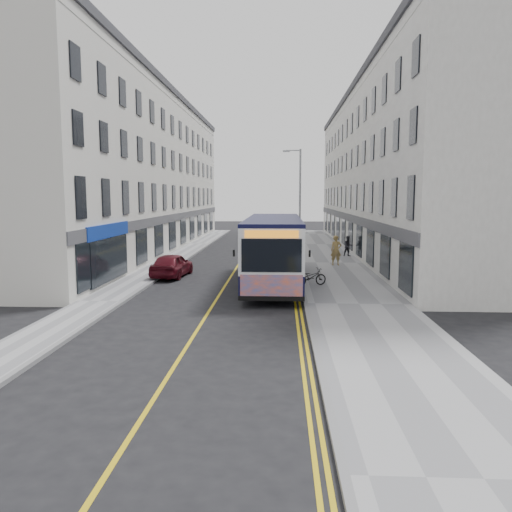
# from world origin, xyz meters

# --- Properties ---
(ground) EXTENTS (140.00, 140.00, 0.00)m
(ground) POSITION_xyz_m (0.00, 0.00, 0.00)
(ground) COLOR black
(ground) RESTS_ON ground
(pavement_east) EXTENTS (4.50, 64.00, 0.12)m
(pavement_east) POSITION_xyz_m (6.25, 12.00, 0.06)
(pavement_east) COLOR gray
(pavement_east) RESTS_ON ground
(pavement_west) EXTENTS (2.00, 64.00, 0.12)m
(pavement_west) POSITION_xyz_m (-5.00, 12.00, 0.06)
(pavement_west) COLOR gray
(pavement_west) RESTS_ON ground
(kerb_east) EXTENTS (0.18, 64.00, 0.13)m
(kerb_east) POSITION_xyz_m (4.00, 12.00, 0.07)
(kerb_east) COLOR slate
(kerb_east) RESTS_ON ground
(kerb_west) EXTENTS (0.18, 64.00, 0.13)m
(kerb_west) POSITION_xyz_m (-4.00, 12.00, 0.07)
(kerb_west) COLOR slate
(kerb_west) RESTS_ON ground
(road_centre_line) EXTENTS (0.12, 64.00, 0.01)m
(road_centre_line) POSITION_xyz_m (0.00, 12.00, 0.00)
(road_centre_line) COLOR gold
(road_centre_line) RESTS_ON ground
(road_dbl_yellow_inner) EXTENTS (0.10, 64.00, 0.01)m
(road_dbl_yellow_inner) POSITION_xyz_m (3.55, 12.00, 0.00)
(road_dbl_yellow_inner) COLOR gold
(road_dbl_yellow_inner) RESTS_ON ground
(road_dbl_yellow_outer) EXTENTS (0.10, 64.00, 0.01)m
(road_dbl_yellow_outer) POSITION_xyz_m (3.75, 12.00, 0.00)
(road_dbl_yellow_outer) COLOR gold
(road_dbl_yellow_outer) RESTS_ON ground
(terrace_east) EXTENTS (6.00, 46.00, 13.00)m
(terrace_east) POSITION_xyz_m (11.50, 21.00, 6.50)
(terrace_east) COLOR silver
(terrace_east) RESTS_ON ground
(terrace_west) EXTENTS (6.00, 46.00, 13.00)m
(terrace_west) POSITION_xyz_m (-9.00, 21.00, 6.50)
(terrace_west) COLOR silver
(terrace_west) RESTS_ON ground
(streetlamp) EXTENTS (1.32, 0.18, 8.00)m
(streetlamp) POSITION_xyz_m (4.17, 14.00, 4.38)
(streetlamp) COLOR gray
(streetlamp) RESTS_ON ground
(city_bus) EXTENTS (2.83, 12.15, 3.53)m
(city_bus) POSITION_xyz_m (2.53, 4.11, 1.93)
(city_bus) COLOR black
(city_bus) RESTS_ON ground
(bicycle) EXTENTS (1.79, 1.21, 0.89)m
(bicycle) POSITION_xyz_m (4.45, 3.01, 0.56)
(bicycle) COLOR black
(bicycle) RESTS_ON pavement_east
(pedestrian_near) EXTENTS (0.77, 0.55, 1.97)m
(pedestrian_near) POSITION_xyz_m (6.55, 10.75, 1.10)
(pedestrian_near) COLOR olive
(pedestrian_near) RESTS_ON pavement_east
(pedestrian_far) EXTENTS (0.87, 0.75, 1.55)m
(pedestrian_far) POSITION_xyz_m (8.00, 15.63, 0.89)
(pedestrian_far) COLOR black
(pedestrian_far) RESTS_ON pavement_east
(car_white) EXTENTS (1.70, 4.63, 1.51)m
(car_white) POSITION_xyz_m (2.93, 23.92, 0.76)
(car_white) COLOR white
(car_white) RESTS_ON ground
(car_maroon) EXTENTS (2.02, 4.24, 1.40)m
(car_maroon) POSITION_xyz_m (-3.40, 6.10, 0.70)
(car_maroon) COLOR #500D17
(car_maroon) RESTS_ON ground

